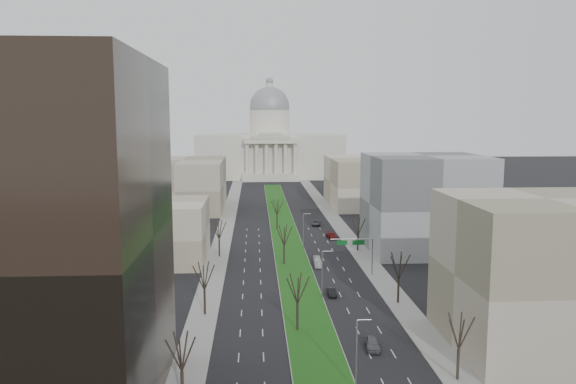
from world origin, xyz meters
name	(u,v)px	position (x,y,z in m)	size (l,w,h in m)	color
ground	(284,230)	(0.00, 120.00, 0.00)	(600.00, 600.00, 0.00)	black
median	(284,230)	(0.00, 118.99, 0.10)	(8.00, 222.03, 0.20)	#999993
sidewalk_left	(220,250)	(-17.50, 95.00, 0.07)	(5.00, 330.00, 0.15)	gray
sidewalk_right	(357,248)	(17.50, 95.00, 0.07)	(5.00, 330.00, 0.15)	gray
capitol	(270,148)	(0.00, 269.59, 16.31)	(80.00, 46.00, 55.00)	beige
building_beige_left	(150,232)	(-33.00, 85.00, 7.00)	(26.00, 22.00, 14.00)	tan
building_tan_right	(542,273)	(33.00, 32.00, 11.00)	(26.00, 24.00, 22.00)	gray
building_grey_right	(425,203)	(34.00, 92.00, 12.00)	(28.00, 26.00, 24.00)	slate
building_far_left	(182,185)	(-35.00, 160.00, 9.00)	(30.00, 40.00, 18.00)	gray
building_far_right	(369,182)	(35.00, 165.00, 9.00)	(30.00, 40.00, 18.00)	tan
tree_left_near	(181,351)	(-17.20, 18.00, 6.61)	(5.10, 5.10, 9.18)	black
tree_left_mid	(204,275)	(-17.20, 48.00, 7.00)	(5.40, 5.40, 9.72)	black
tree_left_far	(219,229)	(-17.20, 88.00, 6.84)	(5.28, 5.28, 9.50)	black
tree_right_near	(459,330)	(17.20, 22.00, 6.69)	(5.16, 5.16, 9.29)	black
tree_right_mid	(399,265)	(17.20, 52.00, 7.16)	(5.52, 5.52, 9.94)	black
tree_right_far	(358,225)	(17.20, 92.00, 6.53)	(5.04, 5.04, 9.07)	black
tree_median_a	(297,288)	(-2.00, 40.00, 7.00)	(5.40, 5.40, 9.72)	black
tree_median_b	(284,235)	(-2.00, 80.00, 7.00)	(5.40, 5.40, 9.72)	black
tree_median_c	(277,207)	(-2.00, 120.00, 7.00)	(5.40, 5.40, 9.72)	black
streetlamp_median_a	(357,354)	(3.76, 20.00, 4.81)	(1.90, 0.20, 9.16)	gray
streetlamp_median_b	(322,274)	(3.76, 55.00, 4.81)	(1.90, 0.20, 9.16)	gray
streetlamp_median_c	(304,230)	(3.76, 95.00, 4.81)	(1.90, 0.20, 9.16)	gray
mast_arm_signs	(360,248)	(13.49, 70.03, 6.11)	(9.12, 0.24, 8.09)	gray
car_grey_near	(372,343)	(8.38, 32.43, 0.85)	(2.00, 4.98, 1.70)	#54555C
car_black	(332,292)	(5.78, 57.01, 0.70)	(1.47, 4.22, 1.39)	black
car_red	(332,236)	(12.67, 107.02, 0.78)	(2.18, 5.37, 1.56)	#650D0E
car_grey_far	(316,223)	(10.44, 126.02, 0.73)	(2.41, 5.23, 1.45)	#484C50
box_van	(317,262)	(5.50, 78.63, 0.89)	(1.49, 6.38, 1.78)	white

